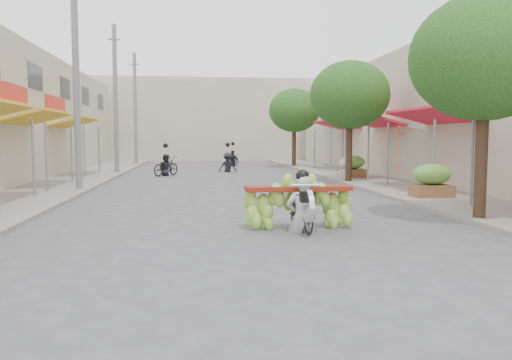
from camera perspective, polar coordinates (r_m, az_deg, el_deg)
name	(u,v)px	position (r m, az deg, el deg)	size (l,w,h in m)	color
ground	(280,277)	(7.19, 2.78, -11.03)	(120.00, 120.00, 0.00)	#56565B
sidewalk_left	(57,183)	(22.66, -21.84, -0.35)	(4.00, 60.00, 0.12)	gray
sidewalk_right	(376,180)	(23.38, 13.53, 0.01)	(4.00, 60.00, 0.12)	gray
shophouse_row_right	(494,115)	(24.65, 25.51, 6.76)	(9.77, 40.00, 6.00)	#C0B69F
far_building	(208,121)	(44.86, -5.51, 6.76)	(20.00, 6.00, 7.00)	#C2B699
utility_pole_mid	(76,81)	(19.39, -19.86, 10.64)	(0.60, 0.24, 8.00)	slate
utility_pole_far	(116,100)	(28.21, -15.76, 8.83)	(0.60, 0.24, 8.00)	slate
utility_pole_back	(135,109)	(37.11, -13.63, 7.87)	(0.60, 0.24, 8.00)	slate
street_tree_near	(485,58)	(12.79, 24.70, 12.57)	(3.40, 3.40, 5.25)	#3A2719
street_tree_mid	(350,95)	(21.91, 10.67, 9.50)	(3.40, 3.40, 5.25)	#3A2719
street_tree_far	(294,111)	(33.52, 4.39, 7.92)	(3.40, 3.40, 5.25)	#3A2719
produce_crate_mid	(432,178)	(16.60, 19.44, 0.23)	(1.20, 0.88, 1.16)	brown
produce_crate_far	(352,165)	(24.01, 10.93, 1.75)	(1.20, 0.88, 1.16)	brown
banana_motorbike	(300,195)	(10.62, 5.07, -1.77)	(2.29, 1.74, 2.22)	black
market_umbrella	(400,124)	(18.25, 16.09, 6.16)	(2.30, 2.30, 1.70)	#D64E1C
pedestrian	(345,158)	(23.40, 10.15, 2.50)	(1.06, 0.95, 1.85)	silver
bg_motorbike_a	(166,162)	(26.32, -10.28, 2.05)	(1.56, 1.84, 1.95)	black
bg_motorbike_b	(228,158)	(28.86, -3.26, 2.58)	(1.11, 1.79, 1.95)	black
bg_motorbike_c	(233,155)	(34.69, -2.67, 2.92)	(1.17, 1.61, 1.95)	black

